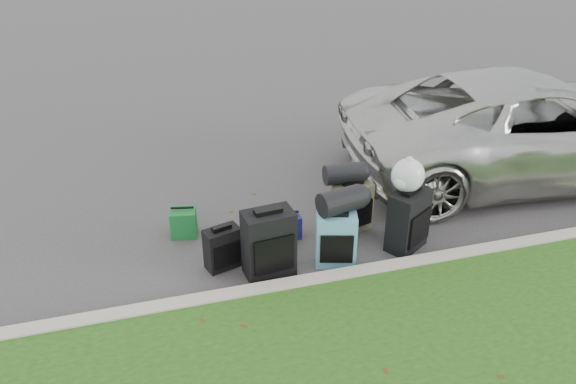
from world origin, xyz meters
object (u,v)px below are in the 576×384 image
object	(u,v)px
suv	(531,125)
suitcase_large_black_right	(408,220)
suitcase_small_black	(223,248)
suitcase_large_black_left	(269,243)
suitcase_teal	(336,240)
suitcase_olive	(352,207)
tote_navy	(289,226)
tote_green	(184,223)

from	to	relation	value
suv	suitcase_large_black_right	size ratio (longest dim) A/B	7.30
suitcase_small_black	suitcase_large_black_right	xyz separation A→B (m)	(2.16, -0.21, 0.13)
suitcase_large_black_left	suitcase_teal	distance (m)	0.77
suitcase_olive	suitcase_teal	world-z (taller)	suitcase_teal
suitcase_large_black_left	suitcase_olive	size ratio (longest dim) A/B	1.26
suitcase_large_black_left	tote_navy	bearing A→B (deg)	51.65
suitcase_teal	tote_green	size ratio (longest dim) A/B	1.83
suitcase_large_black_right	tote_green	xyz separation A→B (m)	(-2.51, 0.99, -0.20)
suitcase_large_black_left	tote_navy	xyz separation A→B (m)	(0.41, 0.65, -0.24)
suitcase_large_black_right	suitcase_small_black	bearing A→B (deg)	143.00
suitcase_teal	suitcase_large_black_right	size ratio (longest dim) A/B	0.86
suitcase_small_black	suitcase_teal	bearing A→B (deg)	-29.51
suitcase_olive	tote_green	distance (m)	2.08
suitcase_large_black_left	suitcase_olive	bearing A→B (deg)	20.99
suv	suitcase_small_black	world-z (taller)	suv
suitcase_olive	tote_navy	bearing A→B (deg)	162.06
suitcase_large_black_left	suitcase_olive	world-z (taller)	suitcase_large_black_left
suitcase_small_black	tote_navy	world-z (taller)	suitcase_small_black
suv	suitcase_olive	size ratio (longest dim) A/B	8.74
suv	tote_green	size ratio (longest dim) A/B	15.58
suitcase_large_black_right	tote_navy	bearing A→B (deg)	123.59
suv	tote_navy	bearing A→B (deg)	107.33
suitcase_olive	suitcase_small_black	bearing A→B (deg)	175.98
suitcase_small_black	tote_green	world-z (taller)	suitcase_small_black
suitcase_large_black_right	tote_green	bearing A→B (deg)	127.05
suitcase_large_black_left	tote_green	bearing A→B (deg)	122.20
tote_navy	suitcase_large_black_left	bearing A→B (deg)	-124.34
suitcase_large_black_right	suv	bearing A→B (deg)	-3.88
suitcase_teal	tote_navy	xyz separation A→B (m)	(-0.36, 0.67, -0.17)
suitcase_small_black	tote_navy	xyz separation A→B (m)	(0.88, 0.39, -0.10)
suitcase_small_black	suitcase_large_black_left	bearing A→B (deg)	-45.68
suitcase_large_black_left	suitcase_teal	xyz separation A→B (m)	(0.77, -0.02, -0.07)
suv	suitcase_large_black_left	world-z (taller)	suv
suitcase_small_black	suitcase_large_black_left	size ratio (longest dim) A/B	0.63
suitcase_large_black_left	tote_green	xyz separation A→B (m)	(-0.82, 1.04, -0.22)
suitcase_small_black	suitcase_large_black_left	world-z (taller)	suitcase_large_black_left
suv	tote_navy	size ratio (longest dim) A/B	18.21
suitcase_large_black_left	suv	bearing A→B (deg)	12.16
suitcase_olive	tote_green	world-z (taller)	suitcase_olive
suitcase_large_black_left	suitcase_large_black_right	xyz separation A→B (m)	(1.69, 0.05, -0.02)
suv	suitcase_large_black_right	bearing A→B (deg)	123.83
suv	suitcase_teal	size ratio (longest dim) A/B	8.52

